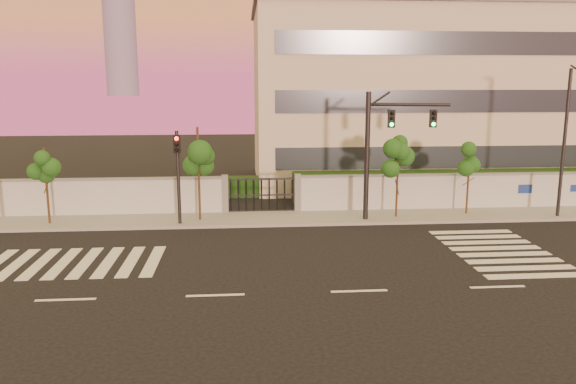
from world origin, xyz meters
name	(u,v)px	position (x,y,z in m)	size (l,w,h in m)	color
ground	(359,291)	(0.00, 0.00, 0.00)	(120.00, 120.00, 0.00)	black
sidewalk	(319,218)	(0.00, 10.50, 0.07)	(60.00, 3.00, 0.15)	gray
perimeter_wall	(317,194)	(0.10, 12.00, 1.07)	(60.00, 0.36, 2.20)	#AAACB1
hedge_row	(329,189)	(1.17, 14.74, 0.82)	(41.00, 4.25, 1.80)	black
institutional_building	(422,96)	(9.00, 21.99, 6.16)	(24.40, 12.40, 12.25)	beige
road_markings	(303,259)	(-1.58, 3.76, 0.01)	(57.00, 7.62, 0.02)	silver
street_tree_b	(46,169)	(-13.79, 10.17, 2.94)	(1.42, 1.13, 3.99)	#382314
street_tree_c	(199,153)	(-6.24, 10.34, 3.65)	(1.55, 1.24, 4.95)	#382314
street_tree_d	(398,160)	(4.10, 10.17, 3.16)	(1.38, 1.10, 4.29)	#382314
street_tree_e	(470,162)	(8.12, 10.59, 2.95)	(1.31, 1.04, 4.00)	#382314
traffic_signal_main	(384,141)	(3.18, 9.73, 4.24)	(4.21, 1.02, 6.71)	black
traffic_signal_secondary	(178,166)	(-7.22, 9.58, 3.06)	(0.38, 0.35, 4.83)	black
streetlight_east	(567,136)	(12.74, 9.46, 4.45)	(0.49, 1.98, 8.23)	black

